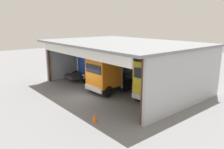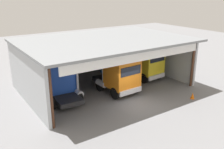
# 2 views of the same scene
# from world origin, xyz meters

# --- Properties ---
(ground_plane) EXTENTS (80.00, 80.00, 0.00)m
(ground_plane) POSITION_xyz_m (0.00, 0.00, 0.00)
(ground_plane) COLOR slate
(ground_plane) RESTS_ON ground
(workshop_shed) EXTENTS (15.31, 10.89, 4.74)m
(workshop_shed) POSITION_xyz_m (0.00, 5.78, 3.38)
(workshop_shed) COLOR #ADB2B7
(workshop_shed) RESTS_ON ground
(truck_blue_center_left_bay) EXTENTS (2.83, 4.58, 3.61)m
(truck_blue_center_left_bay) POSITION_xyz_m (-4.80, 4.30, 1.91)
(truck_blue_center_left_bay) COLOR #1E47B7
(truck_blue_center_left_bay) RESTS_ON ground
(truck_orange_center_bay) EXTENTS (2.84, 5.00, 3.52)m
(truck_orange_center_bay) POSITION_xyz_m (0.20, 2.55, 1.77)
(truck_orange_center_bay) COLOR orange
(truck_orange_center_bay) RESTS_ON ground
(truck_yellow_right_bay) EXTENTS (2.79, 4.73, 3.54)m
(truck_yellow_right_bay) POSITION_xyz_m (4.79, 4.11, 1.85)
(truck_yellow_right_bay) COLOR yellow
(truck_yellow_right_bay) RESTS_ON ground
(oil_drum) EXTENTS (0.58, 0.58, 0.86)m
(oil_drum) POSITION_xyz_m (-1.80, 9.26, 0.43)
(oil_drum) COLOR #B21E19
(oil_drum) RESTS_ON ground
(tool_cart) EXTENTS (0.90, 0.60, 1.00)m
(tool_cart) POSITION_xyz_m (2.42, 8.54, 0.50)
(tool_cart) COLOR #1E59A5
(tool_cart) RESTS_ON ground
(traffic_cone) EXTENTS (0.36, 0.36, 0.56)m
(traffic_cone) POSITION_xyz_m (4.76, -1.98, 0.28)
(traffic_cone) COLOR orange
(traffic_cone) RESTS_ON ground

